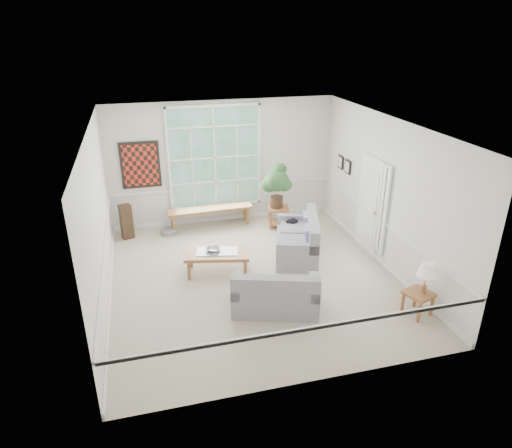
{
  "coord_description": "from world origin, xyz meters",
  "views": [
    {
      "loc": [
        -1.95,
        -7.61,
        4.62
      ],
      "look_at": [
        0.1,
        0.2,
        1.05
      ],
      "focal_mm": 32.0,
      "sensor_mm": 36.0,
      "label": 1
    }
  ],
  "objects": [
    {
      "name": "floor",
      "position": [
        0.0,
        0.0,
        -0.01
      ],
      "size": [
        5.5,
        6.0,
        0.01
      ],
      "primitive_type": "cube",
      "color": "#ADA28D",
      "rests_on": "ground"
    },
    {
      "name": "ceiling",
      "position": [
        0.0,
        0.0,
        3.0
      ],
      "size": [
        5.5,
        6.0,
        0.02
      ],
      "primitive_type": "cube",
      "color": "white",
      "rests_on": "ground"
    },
    {
      "name": "wall_back",
      "position": [
        0.0,
        3.0,
        1.5
      ],
      "size": [
        5.5,
        0.02,
        3.0
      ],
      "primitive_type": "cube",
      "color": "silver",
      "rests_on": "ground"
    },
    {
      "name": "wall_front",
      "position": [
        0.0,
        -3.0,
        1.5
      ],
      "size": [
        5.5,
        0.02,
        3.0
      ],
      "primitive_type": "cube",
      "color": "silver",
      "rests_on": "ground"
    },
    {
      "name": "wall_left",
      "position": [
        -2.75,
        0.0,
        1.5
      ],
      "size": [
        0.02,
        6.0,
        3.0
      ],
      "primitive_type": "cube",
      "color": "silver",
      "rests_on": "ground"
    },
    {
      "name": "wall_right",
      "position": [
        2.75,
        0.0,
        1.5
      ],
      "size": [
        0.02,
        6.0,
        3.0
      ],
      "primitive_type": "cube",
      "color": "silver",
      "rests_on": "ground"
    },
    {
      "name": "window_back",
      "position": [
        -0.2,
        2.96,
        1.65
      ],
      "size": [
        2.3,
        0.08,
        2.4
      ],
      "primitive_type": "cube",
      "color": "white",
      "rests_on": "wall_back"
    },
    {
      "name": "entry_door",
      "position": [
        2.71,
        0.6,
        1.05
      ],
      "size": [
        0.08,
        0.9,
        2.1
      ],
      "primitive_type": "cube",
      "color": "white",
      "rests_on": "floor"
    },
    {
      "name": "door_sidelight",
      "position": [
        2.71,
        -0.03,
        1.15
      ],
      "size": [
        0.08,
        0.26,
        1.9
      ],
      "primitive_type": "cube",
      "color": "white",
      "rests_on": "wall_right"
    },
    {
      "name": "wall_art",
      "position": [
        -1.95,
        2.95,
        1.6
      ],
      "size": [
        0.9,
        0.06,
        1.1
      ],
      "primitive_type": "cube",
      "color": "maroon",
      "rests_on": "wall_back"
    },
    {
      "name": "wall_frame_near",
      "position": [
        2.71,
        1.75,
        1.55
      ],
      "size": [
        0.04,
        0.26,
        0.32
      ],
      "primitive_type": "cube",
      "color": "black",
      "rests_on": "wall_right"
    },
    {
      "name": "wall_frame_far",
      "position": [
        2.71,
        2.15,
        1.55
      ],
      "size": [
        0.04,
        0.26,
        0.32
      ],
      "primitive_type": "cube",
      "color": "black",
      "rests_on": "wall_right"
    },
    {
      "name": "loveseat_right",
      "position": [
        1.13,
        0.69,
        0.45
      ],
      "size": [
        1.33,
        1.84,
        0.9
      ],
      "primitive_type": "cube",
      "rotation": [
        0.0,
        0.0,
        -0.32
      ],
      "color": "gray",
      "rests_on": "floor"
    },
    {
      "name": "loveseat_front",
      "position": [
        0.09,
        -1.17,
        0.4
      ],
      "size": [
        1.65,
        1.19,
        0.8
      ],
      "primitive_type": "cube",
      "rotation": [
        0.0,
        0.0,
        -0.31
      ],
      "color": "gray",
      "rests_on": "floor"
    },
    {
      "name": "coffee_table",
      "position": [
        -0.66,
        0.36,
        0.23
      ],
      "size": [
        1.38,
        0.94,
        0.47
      ],
      "primitive_type": "cube",
      "rotation": [
        0.0,
        0.0,
        -0.21
      ],
      "color": "brown",
      "rests_on": "floor"
    },
    {
      "name": "pewter_bowl",
      "position": [
        -0.73,
        0.41,
        0.51
      ],
      "size": [
        0.46,
        0.46,
        0.08
      ],
      "primitive_type": "imported",
      "rotation": [
        0.0,
        0.0,
        -0.54
      ],
      "color": "#A2A2A7",
      "rests_on": "coffee_table"
    },
    {
      "name": "window_bench",
      "position": [
        -0.42,
        2.65,
        0.24
      ],
      "size": [
        2.08,
        0.49,
        0.48
      ],
      "primitive_type": "cube",
      "rotation": [
        0.0,
        0.0,
        0.04
      ],
      "color": "brown",
      "rests_on": "floor"
    },
    {
      "name": "end_table",
      "position": [
        1.2,
        2.24,
        0.25
      ],
      "size": [
        0.6,
        0.6,
        0.5
      ],
      "primitive_type": "cube",
      "rotation": [
        0.0,
        0.0,
        -0.23
      ],
      "color": "brown",
      "rests_on": "floor"
    },
    {
      "name": "houseplant",
      "position": [
        1.16,
        2.28,
        1.04
      ],
      "size": [
        0.66,
        0.66,
        1.09
      ],
      "primitive_type": null,
      "rotation": [
        0.0,
        0.0,
        -0.05
      ],
      "color": "#2E562D",
      "rests_on": "end_table"
    },
    {
      "name": "side_table",
      "position": [
        2.4,
        -1.94,
        0.22
      ],
      "size": [
        0.54,
        0.54,
        0.43
      ],
      "primitive_type": "cube",
      "rotation": [
        0.0,
        0.0,
        0.35
      ],
      "color": "brown",
      "rests_on": "floor"
    },
    {
      "name": "table_lamp",
      "position": [
        2.47,
        -1.95,
        0.71
      ],
      "size": [
        0.33,
        0.33,
        0.56
      ],
      "primitive_type": null,
      "rotation": [
        0.0,
        0.0,
        -0.02
      ],
      "color": "white",
      "rests_on": "side_table"
    },
    {
      "name": "pet_bed",
      "position": [
        -1.45,
        2.48,
        0.06
      ],
      "size": [
        0.5,
        0.5,
        0.12
      ],
      "primitive_type": "cylinder",
      "rotation": [
        0.0,
        0.0,
        -0.3
      ],
      "color": "gray",
      "rests_on": "floor"
    },
    {
      "name": "floor_speaker",
      "position": [
        -2.4,
        2.49,
        0.41
      ],
      "size": [
        0.31,
        0.27,
        0.83
      ],
      "primitive_type": "cube",
      "rotation": [
        0.0,
        0.0,
        0.33
      ],
      "color": "#362417",
      "rests_on": "floor"
    },
    {
      "name": "cat",
      "position": [
        1.22,
        1.28,
        0.53
      ],
      "size": [
        0.31,
        0.22,
        0.14
      ],
      "primitive_type": "ellipsoid",
      "rotation": [
        0.0,
        0.0,
        -0.06
      ],
      "color": "black",
      "rests_on": "loveseat_right"
    }
  ]
}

